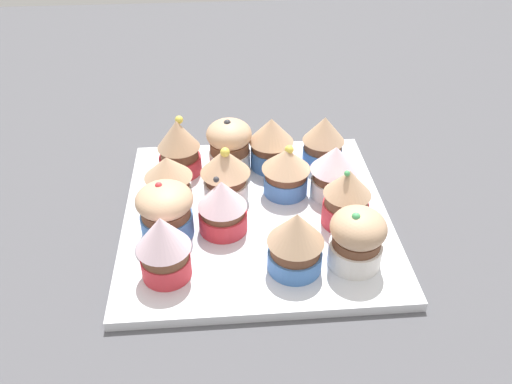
{
  "coord_description": "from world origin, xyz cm",
  "views": [
    {
      "loc": [
        3.92,
        49.63,
        41.42
      ],
      "look_at": [
        0.0,
        0.0,
        4.2
      ],
      "focal_mm": 36.33,
      "sensor_mm": 36.0,
      "label": 1
    }
  ],
  "objects_px": {
    "cupcake_3": "(179,146)",
    "cupcake_10": "(166,210)",
    "cupcake_7": "(169,179)",
    "cupcake_9": "(222,206)",
    "cupcake_6": "(225,172)",
    "cupcake_8": "(347,197)",
    "cupcake_5": "(286,170)",
    "cupcake_0": "(323,140)",
    "cupcake_12": "(296,241)",
    "cupcake_13": "(164,246)",
    "cupcake_1": "(271,142)",
    "cupcake_2": "(229,144)",
    "cupcake_11": "(357,238)",
    "baking_tray": "(256,215)",
    "cupcake_4": "(334,170)"
  },
  "relations": [
    {
      "from": "cupcake_1",
      "to": "cupcake_9",
      "type": "bearing_deg",
      "value": 61.53
    },
    {
      "from": "cupcake_2",
      "to": "cupcake_13",
      "type": "height_order",
      "value": "cupcake_13"
    },
    {
      "from": "cupcake_4",
      "to": "cupcake_7",
      "type": "relative_size",
      "value": 1.07
    },
    {
      "from": "cupcake_9",
      "to": "cupcake_12",
      "type": "distance_m",
      "value": 0.1
    },
    {
      "from": "baking_tray",
      "to": "cupcake_1",
      "type": "relative_size",
      "value": 4.35
    },
    {
      "from": "baking_tray",
      "to": "cupcake_0",
      "type": "distance_m",
      "value": 0.15
    },
    {
      "from": "cupcake_0",
      "to": "cupcake_11",
      "type": "relative_size",
      "value": 0.99
    },
    {
      "from": "cupcake_8",
      "to": "cupcake_10",
      "type": "distance_m",
      "value": 0.21
    },
    {
      "from": "cupcake_7",
      "to": "cupcake_13",
      "type": "distance_m",
      "value": 0.13
    },
    {
      "from": "cupcake_2",
      "to": "cupcake_5",
      "type": "relative_size",
      "value": 1.11
    },
    {
      "from": "cupcake_10",
      "to": "cupcake_12",
      "type": "xyz_separation_m",
      "value": [
        -0.14,
        0.07,
        0.0
      ]
    },
    {
      "from": "cupcake_7",
      "to": "cupcake_10",
      "type": "relative_size",
      "value": 0.96
    },
    {
      "from": "cupcake_4",
      "to": "cupcake_13",
      "type": "relative_size",
      "value": 0.9
    },
    {
      "from": "cupcake_2",
      "to": "cupcake_3",
      "type": "relative_size",
      "value": 0.93
    },
    {
      "from": "cupcake_6",
      "to": "cupcake_8",
      "type": "relative_size",
      "value": 0.98
    },
    {
      "from": "cupcake_6",
      "to": "cupcake_8",
      "type": "bearing_deg",
      "value": 156.11
    },
    {
      "from": "cupcake_1",
      "to": "cupcake_7",
      "type": "relative_size",
      "value": 1.12
    },
    {
      "from": "cupcake_12",
      "to": "cupcake_13",
      "type": "distance_m",
      "value": 0.14
    },
    {
      "from": "cupcake_11",
      "to": "cupcake_1",
      "type": "bearing_deg",
      "value": -70.0
    },
    {
      "from": "cupcake_3",
      "to": "cupcake_12",
      "type": "bearing_deg",
      "value": 123.49
    },
    {
      "from": "cupcake_7",
      "to": "cupcake_12",
      "type": "xyz_separation_m",
      "value": [
        -0.14,
        0.13,
        0.0
      ]
    },
    {
      "from": "cupcake_2",
      "to": "cupcake_3",
      "type": "distance_m",
      "value": 0.07
    },
    {
      "from": "cupcake_0",
      "to": "cupcake_12",
      "type": "height_order",
      "value": "cupcake_12"
    },
    {
      "from": "cupcake_1",
      "to": "cupcake_3",
      "type": "height_order",
      "value": "cupcake_3"
    },
    {
      "from": "cupcake_5",
      "to": "cupcake_9",
      "type": "bearing_deg",
      "value": 39.03
    },
    {
      "from": "cupcake_7",
      "to": "cupcake_13",
      "type": "bearing_deg",
      "value": 91.16
    },
    {
      "from": "cupcake_3",
      "to": "cupcake_10",
      "type": "relative_size",
      "value": 1.19
    },
    {
      "from": "cupcake_5",
      "to": "cupcake_12",
      "type": "xyz_separation_m",
      "value": [
        0.01,
        0.14,
        0.0
      ]
    },
    {
      "from": "cupcake_8",
      "to": "cupcake_10",
      "type": "xyz_separation_m",
      "value": [
        0.21,
        0.0,
        -0.0
      ]
    },
    {
      "from": "cupcake_5",
      "to": "cupcake_11",
      "type": "distance_m",
      "value": 0.15
    },
    {
      "from": "cupcake_9",
      "to": "cupcake_11",
      "type": "relative_size",
      "value": 0.97
    },
    {
      "from": "cupcake_5",
      "to": "cupcake_8",
      "type": "bearing_deg",
      "value": 133.49
    },
    {
      "from": "cupcake_7",
      "to": "cupcake_9",
      "type": "distance_m",
      "value": 0.09
    },
    {
      "from": "cupcake_0",
      "to": "cupcake_12",
      "type": "xyz_separation_m",
      "value": [
        0.07,
        0.2,
        0.0
      ]
    },
    {
      "from": "cupcake_10",
      "to": "cupcake_13",
      "type": "height_order",
      "value": "cupcake_13"
    },
    {
      "from": "cupcake_4",
      "to": "cupcake_8",
      "type": "relative_size",
      "value": 0.92
    },
    {
      "from": "cupcake_12",
      "to": "cupcake_7",
      "type": "bearing_deg",
      "value": -42.65
    },
    {
      "from": "cupcake_2",
      "to": "cupcake_4",
      "type": "relative_size",
      "value": 1.08
    },
    {
      "from": "cupcake_6",
      "to": "cupcake_10",
      "type": "height_order",
      "value": "cupcake_6"
    },
    {
      "from": "baking_tray",
      "to": "cupcake_1",
      "type": "distance_m",
      "value": 0.11
    },
    {
      "from": "cupcake_0",
      "to": "cupcake_6",
      "type": "xyz_separation_m",
      "value": [
        0.14,
        0.07,
        0.0
      ]
    },
    {
      "from": "cupcake_1",
      "to": "cupcake_5",
      "type": "distance_m",
      "value": 0.06
    },
    {
      "from": "cupcake_0",
      "to": "cupcake_1",
      "type": "xyz_separation_m",
      "value": [
        0.07,
        0.0,
        0.0
      ]
    },
    {
      "from": "cupcake_7",
      "to": "cupcake_5",
      "type": "bearing_deg",
      "value": -176.7
    },
    {
      "from": "cupcake_5",
      "to": "cupcake_13",
      "type": "height_order",
      "value": "cupcake_13"
    },
    {
      "from": "cupcake_3",
      "to": "cupcake_9",
      "type": "distance_m",
      "value": 0.14
    },
    {
      "from": "baking_tray",
      "to": "cupcake_7",
      "type": "distance_m",
      "value": 0.12
    },
    {
      "from": "cupcake_12",
      "to": "cupcake_5",
      "type": "bearing_deg",
      "value": -93.04
    },
    {
      "from": "baking_tray",
      "to": "cupcake_7",
      "type": "relative_size",
      "value": 4.88
    },
    {
      "from": "cupcake_7",
      "to": "cupcake_9",
      "type": "bearing_deg",
      "value": 138.02
    }
  ]
}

